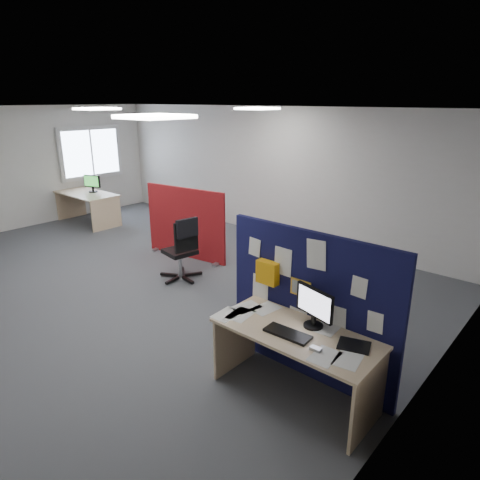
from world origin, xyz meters
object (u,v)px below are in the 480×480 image
Objects in this scene: main_desk at (298,346)px; office_chair at (183,246)px; second_desk at (89,200)px; red_divider at (186,223)px; navy_divider at (308,306)px; monitor_main at (314,306)px; monitor_second at (92,183)px.

main_desk is 1.52× the size of office_chair.
main_desk and second_desk have the same top height.
main_desk is 0.92× the size of red_divider.
navy_divider reaches higher than monitor_main.
second_desk is at bearing 166.73° from navy_divider.
office_chair is at bearing 175.46° from monitor_main.
red_divider reaches higher than main_desk.
red_divider is 1.08× the size of second_desk.
red_divider reaches higher than second_desk.
red_divider is at bearing 145.69° from office_chair.
navy_divider is 1.12× the size of red_divider.
second_desk is 4.37m from office_chair.
monitor_second reaches higher than second_desk.
monitor_main is 1.06× the size of monitor_second.
navy_divider is at bearing -32.03° from red_divider.
monitor_main is at bearing 65.46° from main_desk.
navy_divider is at bearing 146.54° from monitor_main.
monitor_main is (0.19, -0.20, 0.14)m from navy_divider.
office_chair is at bearing -52.59° from red_divider.
navy_divider reaches higher than red_divider.
second_desk is 1.53× the size of office_chair.
second_desk is at bearing 178.78° from office_chair.
main_desk is at bearing -35.79° from red_divider.
main_desk is 3.73× the size of monitor_second.
second_desk is at bearing -123.94° from monitor_second.
second_desk is at bearing 164.29° from main_desk.
main_desk is 3.54× the size of monitor_main.
navy_divider is 4.01m from red_divider.
monitor_main is 0.26× the size of red_divider.
monitor_second is at bearing 178.81° from monitor_main.
monitor_main is 3.24m from office_chair.
office_chair is (4.25, -0.98, -0.35)m from monitor_second.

